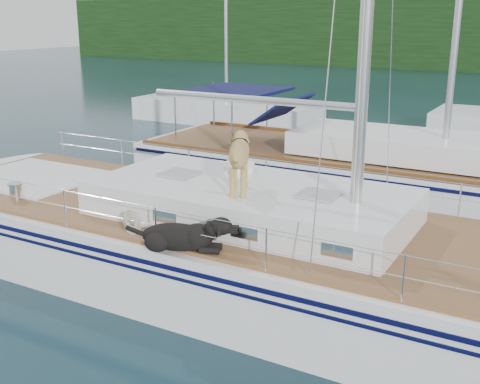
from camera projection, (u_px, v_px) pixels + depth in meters
The scene contains 4 objects.
ground at pixel (210, 277), 10.70m from camera, with size 120.00×120.00×0.00m, color black.
main_sailboat at pixel (214, 243), 10.45m from camera, with size 12.00×4.07×14.01m.
neighbor_sailboat at pixel (350, 171), 15.40m from camera, with size 11.00×3.50×13.30m.
bg_boat_west at pixel (227, 111), 26.03m from camera, with size 8.00×3.00×11.65m.
Camera 1 is at (5.31, -8.28, 4.49)m, focal length 45.00 mm.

